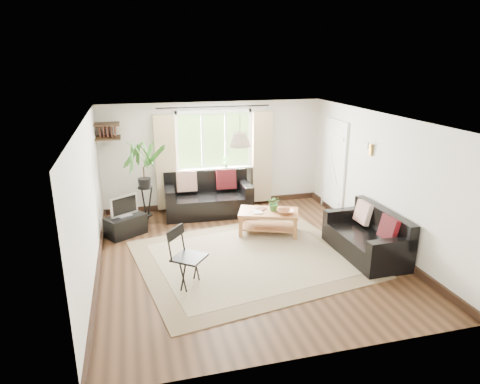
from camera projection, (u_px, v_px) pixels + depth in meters
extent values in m
plane|color=black|center=(246.00, 255.00, 7.51)|extent=(5.50, 5.50, 0.00)
plane|color=white|center=(246.00, 118.00, 6.79)|extent=(5.50, 5.50, 0.00)
cube|color=silver|center=(214.00, 155.00, 9.69)|extent=(5.00, 0.02, 2.40)
cube|color=silver|center=(313.00, 264.00, 4.61)|extent=(5.00, 0.02, 2.40)
cube|color=silver|center=(89.00, 203.00, 6.55)|extent=(0.02, 5.50, 2.40)
cube|color=silver|center=(379.00, 180.00, 7.75)|extent=(0.02, 5.50, 2.40)
cube|color=#BDB492|center=(250.00, 258.00, 7.39)|extent=(4.13, 3.70, 0.02)
cube|color=silver|center=(334.00, 168.00, 9.37)|extent=(0.06, 0.96, 2.06)
imported|color=#346729|center=(274.00, 203.00, 8.31)|extent=(0.36, 0.35, 0.31)
imported|color=#9D5B36|center=(286.00, 212.00, 8.17)|extent=(0.36, 0.36, 0.08)
imported|color=silver|center=(253.00, 212.00, 8.24)|extent=(0.19, 0.24, 0.02)
imported|color=brown|center=(257.00, 208.00, 8.45)|extent=(0.26, 0.26, 0.02)
cube|color=black|center=(126.00, 226.00, 8.32)|extent=(0.85, 0.75, 0.40)
imported|color=#2D6023|center=(226.00, 162.00, 9.68)|extent=(0.14, 0.10, 0.27)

